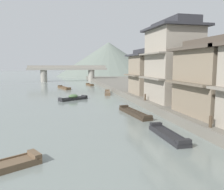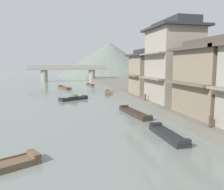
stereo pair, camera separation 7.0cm
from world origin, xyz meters
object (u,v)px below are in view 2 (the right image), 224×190
Objects in this scene: house_waterfront_narrow at (173,62)px; mooring_post_dock_mid at (210,122)px; boat_moored_second at (168,135)px; boat_crossing_west at (90,85)px; boat_moored_third at (134,113)px; boat_moored_nearest at (64,88)px; house_waterfront_tall at (221,78)px; house_waterfront_far at (148,72)px; stone_bridge at (69,71)px; boat_moored_far at (108,93)px; boat_upstream_distant at (73,98)px; mooring_post_dock_far at (145,97)px.

mooring_post_dock_mid is at bearing -104.01° from house_waterfront_narrow.
boat_crossing_west is at bearing 90.03° from boat_moored_second.
boat_moored_third is 7.58× the size of mooring_post_dock_mid.
boat_moored_nearest is at bearing 114.78° from house_waterfront_narrow.
house_waterfront_narrow is at bearing 75.99° from mooring_post_dock_mid.
house_waterfront_far is (-0.81, 13.96, 0.01)m from house_waterfront_tall.
boat_moored_nearest is at bearing -94.62° from stone_bridge.
mooring_post_dock_mid reaches higher than boat_moored_third.
boat_moored_second reaches higher than boat_moored_far.
house_waterfront_narrow is at bearing 61.96° from boat_moored_second.
boat_moored_far is 8.20m from boat_upstream_distant.
boat_moored_second is 5.79× the size of mooring_post_dock_mid.
house_waterfront_tall is 9.26m from mooring_post_dock_far.
boat_crossing_west is 0.52× the size of house_waterfront_tall.
boat_crossing_west is at bearing 93.53° from mooring_post_dock_mid.
boat_moored_third reaches higher than boat_moored_nearest.
boat_crossing_west is (5.14, 21.77, -0.13)m from boat_upstream_distant.
house_waterfront_far is (11.02, -17.35, 3.65)m from boat_moored_nearest.
stone_bridge reaches higher than boat_crossing_west.
house_waterfront_tall reaches higher than boat_moored_third.
house_waterfront_far is at bearing -76.17° from stone_bridge.
boat_moored_far is at bearing -86.99° from boat_crossing_west.
mooring_post_dock_far is (-3.30, 8.24, -2.63)m from house_waterfront_tall.
house_waterfront_far reaches higher than boat_moored_nearest.
boat_moored_nearest is at bearing 103.77° from mooring_post_dock_mid.
boat_moored_second reaches higher than boat_moored_third.
stone_bridge is at bearing 88.75° from boat_upstream_distant.
house_waterfront_far is 6.77m from mooring_post_dock_far.
house_waterfront_narrow is 6.99m from house_waterfront_far.
mooring_post_dock_far reaches higher than boat_upstream_distant.
house_waterfront_far is at bearing -9.25° from boat_upstream_distant.
house_waterfront_narrow reaches higher than boat_upstream_distant.
boat_moored_far is 22.08m from house_waterfront_tall.
boat_moored_far is at bearing 43.04° from boat_upstream_distant.
mooring_post_dock_mid reaches higher than boat_moored_nearest.
boat_upstream_distant is 19.39m from house_waterfront_tall.
boat_upstream_distant is (-5.20, 10.92, 0.13)m from boat_moored_third.
mooring_post_dock_far reaches higher than boat_moored_second.
boat_moored_nearest is 0.66× the size of house_waterfront_narrow.
boat_moored_second is 7.31m from house_waterfront_tall.
house_waterfront_far is 39.13m from stone_bridge.
boat_crossing_west is 0.41× the size of house_waterfront_narrow.
boat_crossing_west is at bearing 90.11° from boat_moored_third.
boat_moored_third is 47.54m from stone_bridge.
house_waterfront_tall reaches higher than mooring_post_dock_far.
boat_moored_third is at bearing -124.71° from mooring_post_dock_far.
boat_moored_second is 0.20× the size of stone_bridge.
house_waterfront_narrow is (5.17, -30.29, 4.94)m from boat_crossing_west.
house_waterfront_far reaches higher than boat_moored_third.
boat_moored_third is (6.07, -26.61, 0.00)m from boat_moored_nearest.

